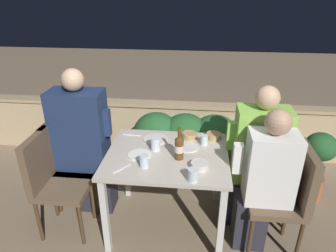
{
  "coord_description": "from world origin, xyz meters",
  "views": [
    {
      "loc": [
        0.23,
        -2.11,
        1.99
      ],
      "look_at": [
        0.0,
        0.06,
        0.96
      ],
      "focal_mm": 32.0,
      "sensor_mm": 36.0,
      "label": 1
    }
  ],
  "objects_px": {
    "potted_plant": "(318,160)",
    "chair_left_far": "(66,156)",
    "chair_right_near": "(289,191)",
    "chair_left_near": "(52,175)",
    "person_white_polo": "(263,182)",
    "chair_right_far": "(277,170)",
    "person_green_blouse": "(255,159)",
    "person_navy_jumper": "(85,144)",
    "beer_bottle": "(179,147)"
  },
  "relations": [
    {
      "from": "chair_left_near",
      "to": "potted_plant",
      "type": "xyz_separation_m",
      "value": [
        2.37,
        0.65,
        -0.1
      ]
    },
    {
      "from": "chair_left_near",
      "to": "chair_left_far",
      "type": "xyz_separation_m",
      "value": [
        -0.01,
        0.31,
        0.0
      ]
    },
    {
      "from": "chair_left_near",
      "to": "chair_right_near",
      "type": "bearing_deg",
      "value": -0.11
    },
    {
      "from": "potted_plant",
      "to": "person_navy_jumper",
      "type": "bearing_deg",
      "value": -171.05
    },
    {
      "from": "person_navy_jumper",
      "to": "chair_right_far",
      "type": "xyz_separation_m",
      "value": [
        1.7,
        -0.03,
        -0.14
      ]
    },
    {
      "from": "chair_left_near",
      "to": "person_navy_jumper",
      "type": "relative_size",
      "value": 0.66
    },
    {
      "from": "chair_left_near",
      "to": "person_navy_jumper",
      "type": "xyz_separation_m",
      "value": [
        0.19,
        0.31,
        0.14
      ]
    },
    {
      "from": "person_navy_jumper",
      "to": "chair_right_far",
      "type": "bearing_deg",
      "value": -0.98
    },
    {
      "from": "beer_bottle",
      "to": "potted_plant",
      "type": "relative_size",
      "value": 0.37
    },
    {
      "from": "person_green_blouse",
      "to": "beer_bottle",
      "type": "height_order",
      "value": "person_green_blouse"
    },
    {
      "from": "person_green_blouse",
      "to": "potted_plant",
      "type": "bearing_deg",
      "value": 28.74
    },
    {
      "from": "chair_left_near",
      "to": "chair_right_near",
      "type": "distance_m",
      "value": 1.92
    },
    {
      "from": "chair_left_near",
      "to": "person_green_blouse",
      "type": "xyz_separation_m",
      "value": [
        1.69,
        0.28,
        0.1
      ]
    },
    {
      "from": "chair_right_near",
      "to": "person_green_blouse",
      "type": "xyz_separation_m",
      "value": [
        -0.23,
        0.28,
        0.1
      ]
    },
    {
      "from": "chair_left_near",
      "to": "chair_right_near",
      "type": "relative_size",
      "value": 1.0
    },
    {
      "from": "chair_right_near",
      "to": "beer_bottle",
      "type": "relative_size",
      "value": 3.34
    },
    {
      "from": "person_navy_jumper",
      "to": "person_green_blouse",
      "type": "relative_size",
      "value": 1.06
    },
    {
      "from": "chair_right_far",
      "to": "potted_plant",
      "type": "xyz_separation_m",
      "value": [
        0.48,
        0.37,
        -0.1
      ]
    },
    {
      "from": "chair_right_near",
      "to": "chair_left_far",
      "type": "bearing_deg",
      "value": 170.8
    },
    {
      "from": "chair_right_near",
      "to": "person_green_blouse",
      "type": "height_order",
      "value": "person_green_blouse"
    },
    {
      "from": "person_navy_jumper",
      "to": "potted_plant",
      "type": "relative_size",
      "value": 1.88
    },
    {
      "from": "chair_left_far",
      "to": "beer_bottle",
      "type": "bearing_deg",
      "value": -12.6
    },
    {
      "from": "person_white_polo",
      "to": "beer_bottle",
      "type": "bearing_deg",
      "value": 173.64
    },
    {
      "from": "chair_left_near",
      "to": "person_green_blouse",
      "type": "height_order",
      "value": "person_green_blouse"
    },
    {
      "from": "chair_right_near",
      "to": "person_green_blouse",
      "type": "bearing_deg",
      "value": 128.88
    },
    {
      "from": "chair_left_near",
      "to": "person_green_blouse",
      "type": "relative_size",
      "value": 0.7
    },
    {
      "from": "chair_left_near",
      "to": "person_green_blouse",
      "type": "bearing_deg",
      "value": 9.38
    },
    {
      "from": "potted_plant",
      "to": "chair_right_near",
      "type": "bearing_deg",
      "value": -124.59
    },
    {
      "from": "beer_bottle",
      "to": "potted_plant",
      "type": "bearing_deg",
      "value": 23.91
    },
    {
      "from": "person_white_polo",
      "to": "person_green_blouse",
      "type": "distance_m",
      "value": 0.29
    },
    {
      "from": "chair_left_far",
      "to": "chair_right_far",
      "type": "bearing_deg",
      "value": -0.88
    },
    {
      "from": "chair_left_near",
      "to": "chair_right_near",
      "type": "height_order",
      "value": "same"
    },
    {
      "from": "chair_left_far",
      "to": "beer_bottle",
      "type": "xyz_separation_m",
      "value": [
        1.07,
        -0.24,
        0.29
      ]
    },
    {
      "from": "chair_left_near",
      "to": "chair_left_far",
      "type": "distance_m",
      "value": 0.31
    },
    {
      "from": "chair_left_near",
      "to": "beer_bottle",
      "type": "distance_m",
      "value": 1.1
    },
    {
      "from": "chair_left_near",
      "to": "person_white_polo",
      "type": "xyz_separation_m",
      "value": [
        1.72,
        -0.0,
        0.07
      ]
    },
    {
      "from": "chair_right_near",
      "to": "chair_left_near",
      "type": "bearing_deg",
      "value": 179.89
    },
    {
      "from": "beer_bottle",
      "to": "person_navy_jumper",
      "type": "bearing_deg",
      "value": 164.68
    },
    {
      "from": "potted_plant",
      "to": "chair_left_far",
      "type": "bearing_deg",
      "value": -171.77
    },
    {
      "from": "person_white_polo",
      "to": "person_green_blouse",
      "type": "xyz_separation_m",
      "value": [
        -0.03,
        0.28,
        0.03
      ]
    },
    {
      "from": "person_green_blouse",
      "to": "potted_plant",
      "type": "distance_m",
      "value": 0.8
    },
    {
      "from": "person_navy_jumper",
      "to": "person_white_polo",
      "type": "relative_size",
      "value": 1.13
    },
    {
      "from": "person_green_blouse",
      "to": "potted_plant",
      "type": "height_order",
      "value": "person_green_blouse"
    },
    {
      "from": "person_white_polo",
      "to": "beer_bottle",
      "type": "distance_m",
      "value": 0.7
    },
    {
      "from": "chair_right_near",
      "to": "potted_plant",
      "type": "height_order",
      "value": "chair_right_near"
    },
    {
      "from": "chair_left_near",
      "to": "person_navy_jumper",
      "type": "distance_m",
      "value": 0.39
    },
    {
      "from": "person_white_polo",
      "to": "chair_right_far",
      "type": "height_order",
      "value": "person_white_polo"
    },
    {
      "from": "chair_left_far",
      "to": "person_navy_jumper",
      "type": "bearing_deg",
      "value": -0.0
    },
    {
      "from": "chair_right_far",
      "to": "potted_plant",
      "type": "height_order",
      "value": "chair_right_far"
    },
    {
      "from": "person_white_polo",
      "to": "potted_plant",
      "type": "height_order",
      "value": "person_white_polo"
    }
  ]
}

